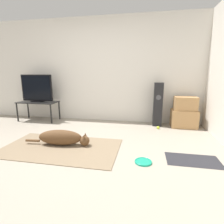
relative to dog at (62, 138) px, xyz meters
The scene contains 14 objects.
ground_plane 0.35m from the dog, 66.80° to the right, with size 12.00×12.00×0.00m, color #9E9384.
wall_back 2.14m from the dog, 86.00° to the left, with size 8.00×0.06×2.55m.
area_rug 0.17m from the dog, 80.92° to the right, with size 1.90×1.08×0.01m.
dog is the anchor object (origin of this frame).
frisbee 1.41m from the dog, 14.11° to the right, with size 0.24×0.24×0.03m.
cardboard_box_lower 2.70m from the dog, 33.94° to the left, with size 0.56×0.37×0.40m.
cardboard_box_upper 2.74m from the dog, 33.93° to the left, with size 0.48×0.32×0.30m.
floor_speaker 2.28m from the dog, 42.95° to the left, with size 0.20×0.21×1.01m.
tv_stand 2.00m from the dog, 133.69° to the left, with size 1.00×0.48×0.49m.
tv 2.10m from the dog, 133.64° to the left, with size 0.83×0.20×0.69m.
tennis_ball_by_boxes 2.27m from the dog, 40.70° to the left, with size 0.07×0.07×0.07m.
tennis_ball_near_speaker 2.25m from the dog, 42.68° to the left, with size 0.07×0.07×0.07m.
tennis_ball_loose_on_carpet 2.08m from the dog, 36.89° to the left, with size 0.07×0.07×0.07m.
door_mat 2.06m from the dog, ahead, with size 0.73×0.41×0.01m.
Camera 1 is at (1.23, -2.29, 1.20)m, focal length 28.00 mm.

